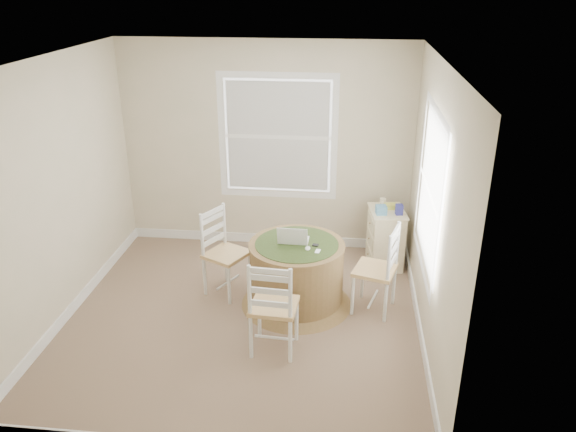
# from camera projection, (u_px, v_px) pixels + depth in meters

# --- Properties ---
(room) EXTENTS (3.64, 3.64, 2.64)m
(room) POSITION_uv_depth(u_px,v_px,m) (258.00, 197.00, 5.41)
(room) COLOR #836953
(room) RESTS_ON ground
(round_table) EXTENTS (1.18, 1.18, 0.72)m
(round_table) POSITION_uv_depth(u_px,v_px,m) (297.00, 271.00, 5.92)
(round_table) COLOR brown
(round_table) RESTS_ON ground
(chair_left) EXTENTS (0.55, 0.56, 0.95)m
(chair_left) POSITION_uv_depth(u_px,v_px,m) (227.00, 254.00, 6.10)
(chair_left) COLOR white
(chair_left) RESTS_ON ground
(chair_near) EXTENTS (0.45, 0.43, 0.95)m
(chair_near) POSITION_uv_depth(u_px,v_px,m) (274.00, 306.00, 5.15)
(chair_near) COLOR white
(chair_near) RESTS_ON ground
(chair_right) EXTENTS (0.50, 0.52, 0.95)m
(chair_right) POSITION_uv_depth(u_px,v_px,m) (375.00, 269.00, 5.78)
(chair_right) COLOR white
(chair_right) RESTS_ON ground
(laptop) EXTENTS (0.31, 0.28, 0.22)m
(laptop) POSITION_uv_depth(u_px,v_px,m) (293.00, 239.00, 5.82)
(laptop) COLOR white
(laptop) RESTS_ON round_table
(mouse) EXTENTS (0.07, 0.10, 0.03)m
(mouse) POSITION_uv_depth(u_px,v_px,m) (308.00, 248.00, 5.68)
(mouse) COLOR white
(mouse) RESTS_ON round_table
(phone) EXTENTS (0.06, 0.10, 0.02)m
(phone) POSITION_uv_depth(u_px,v_px,m) (318.00, 252.00, 5.63)
(phone) COLOR #B7BABF
(phone) RESTS_ON round_table
(keys) EXTENTS (0.07, 0.06, 0.02)m
(keys) POSITION_uv_depth(u_px,v_px,m) (315.00, 246.00, 5.74)
(keys) COLOR black
(keys) RESTS_ON round_table
(corner_chest) EXTENTS (0.47, 0.59, 0.71)m
(corner_chest) POSITION_uv_depth(u_px,v_px,m) (385.00, 238.00, 6.75)
(corner_chest) COLOR #F7EBB9
(corner_chest) RESTS_ON ground
(tissue_box) EXTENTS (0.14, 0.14, 0.10)m
(tissue_box) POSITION_uv_depth(u_px,v_px,m) (382.00, 210.00, 6.50)
(tissue_box) COLOR #5190BA
(tissue_box) RESTS_ON corner_chest
(box_yellow) EXTENTS (0.16, 0.12, 0.06)m
(box_yellow) POSITION_uv_depth(u_px,v_px,m) (390.00, 206.00, 6.64)
(box_yellow) COLOR #D2D04A
(box_yellow) RESTS_ON corner_chest
(box_blue) EXTENTS (0.09, 0.09, 0.12)m
(box_blue) POSITION_uv_depth(u_px,v_px,m) (398.00, 209.00, 6.49)
(box_blue) COLOR navy
(box_blue) RESTS_ON corner_chest
(cup_cream) EXTENTS (0.07, 0.07, 0.09)m
(cup_cream) POSITION_uv_depth(u_px,v_px,m) (383.00, 202.00, 6.72)
(cup_cream) COLOR beige
(cup_cream) RESTS_ON corner_chest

